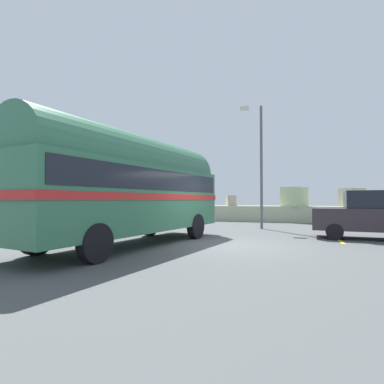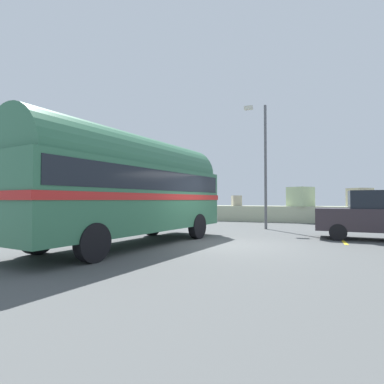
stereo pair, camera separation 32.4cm
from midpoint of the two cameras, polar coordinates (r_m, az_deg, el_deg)
The scene contains 5 objects.
ground at distance 10.42m, azimuth 7.64°, elevation -9.86°, with size 32.00×26.00×0.02m.
breakwater at distance 22.07m, azimuth 13.42°, elevation -3.55°, with size 31.36×2.47×2.46m.
vintage_coach at distance 10.32m, azimuth -10.52°, elevation 1.43°, with size 3.85×8.87×3.70m.
parked_car_nearest at distance 13.45m, azimuth 31.98°, elevation -3.63°, with size 4.21×1.98×1.86m.
lamp_post at distance 16.34m, azimuth 13.81°, elevation 6.01°, with size 1.13×0.37×6.48m.
Camera 2 is at (2.41, -10.01, 1.53)m, focal length 28.37 mm.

